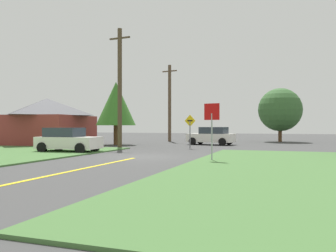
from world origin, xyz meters
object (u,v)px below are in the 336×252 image
Objects in this scene: stop_sign at (212,120)px; oak_tree_left at (280,110)px; parked_car_near_building at (68,140)px; pine_tree_center at (116,104)px; car_approaching_junction at (212,136)px; direction_sign at (190,128)px; utility_pole_mid at (120,87)px; utility_pole_far at (170,102)px; barn at (47,121)px.

stop_sign is 23.04m from oak_tree_left.
parked_car_near_building is 0.73× the size of pine_tree_center.
car_approaching_junction is 0.76× the size of oak_tree_left.
direction_sign is at bearing 40.36° from parked_car_near_building.
direction_sign is at bearing -113.77° from oak_tree_left.
utility_pole_mid reaches higher than utility_pole_far.
utility_pole_mid is at bearing 72.94° from parked_car_near_building.
stop_sign is 10.62m from parked_car_near_building.
stop_sign is 0.49× the size of oak_tree_left.
utility_pole_mid reaches higher than direction_sign.
barn is (-8.81, 2.54, -2.60)m from utility_pole_mid.
utility_pole_mid is at bearing -89.77° from utility_pole_far.
utility_pole_mid reaches higher than oak_tree_left.
direction_sign is (5.32, 1.18, -3.13)m from utility_pole_mid.
utility_pole_mid is 4.68m from pine_tree_center.
parked_car_near_building is 0.72× the size of oak_tree_left.
oak_tree_left is 17.86m from pine_tree_center.
oak_tree_left is (6.16, 14.00, 1.86)m from direction_sign.
car_approaching_junction is at bearing 21.57° from pine_tree_center.
barn is (-8.76, -9.59, -2.16)m from utility_pole_far.
utility_pole_mid is (-8.88, 7.67, 2.72)m from stop_sign.
parked_car_near_building is 0.52× the size of barn.
pine_tree_center is (-7.69, 2.73, 2.13)m from direction_sign.
pine_tree_center reaches higher than parked_car_near_building.
direction_sign is at bearing -5.53° from barn.
utility_pole_mid is 1.63× the size of pine_tree_center.
car_approaching_junction is 8.42m from utility_pole_far.
oak_tree_left reaches higher than pine_tree_center.
parked_car_near_building is at bearing -94.20° from utility_pole_far.
stop_sign is 0.50× the size of pine_tree_center.
stop_sign is 0.31× the size of utility_pole_mid.
car_approaching_junction is 0.55× the size of barn.
direction_sign is 8.43m from pine_tree_center.
utility_pole_far is at bearing -33.02° from car_approaching_junction.
direction_sign is 0.45× the size of pine_tree_center.
barn is (-20.29, -12.63, -1.32)m from oak_tree_left.
barn is (-7.51, 7.46, 1.33)m from parked_car_near_building.
pine_tree_center is at bearing -105.72° from utility_pole_far.
stop_sign is 21.84m from utility_pole_far.
utility_pole_far is (1.25, 17.04, 3.50)m from parked_car_near_building.
parked_car_near_building is at bearing -83.12° from pine_tree_center.
pine_tree_center is (-11.25, 11.58, 1.71)m from stop_sign.
parked_car_near_building is 1.61× the size of direction_sign.
pine_tree_center is (-2.36, 3.91, -1.01)m from utility_pole_mid.
pine_tree_center is 0.72× the size of barn.
utility_pole_far is 3.27× the size of direction_sign.
car_approaching_junction is at bearing -41.03° from utility_pole_far.
car_approaching_junction is 6.00m from direction_sign.
utility_pole_far is 8.56m from pine_tree_center.
parked_car_near_building is (-7.03, -12.02, -0.00)m from car_approaching_junction.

